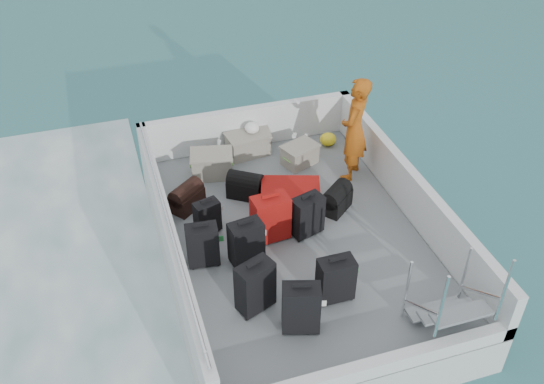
{
  "coord_description": "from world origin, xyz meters",
  "views": [
    {
      "loc": [
        -2.25,
        -5.98,
        6.22
      ],
      "look_at": [
        -0.17,
        0.55,
        1.0
      ],
      "focal_mm": 40.0,
      "sensor_mm": 36.0,
      "label": 1
    }
  ],
  "objects_px": {
    "suitcase_3": "(301,308)",
    "crate_2": "(252,143)",
    "suitcase_4": "(246,243)",
    "suitcase_7": "(307,216)",
    "suitcase_0": "(255,287)",
    "suitcase_8": "(290,196)",
    "suitcase_5": "(271,218)",
    "suitcase_6": "(336,280)",
    "passenger": "(354,130)",
    "suitcase_1": "(203,246)",
    "crate_3": "(300,155)",
    "suitcase_2": "(207,217)",
    "crate_1": "(246,145)",
    "crate_0": "(212,165)"
  },
  "relations": [
    {
      "from": "suitcase_3",
      "to": "crate_2",
      "type": "relative_size",
      "value": 1.2
    },
    {
      "from": "suitcase_4",
      "to": "suitcase_7",
      "type": "xyz_separation_m",
      "value": [
        0.95,
        0.3,
        -0.01
      ]
    },
    {
      "from": "suitcase_0",
      "to": "suitcase_8",
      "type": "bearing_deg",
      "value": 37.17
    },
    {
      "from": "suitcase_5",
      "to": "suitcase_6",
      "type": "distance_m",
      "value": 1.37
    },
    {
      "from": "suitcase_0",
      "to": "passenger",
      "type": "relative_size",
      "value": 0.42
    },
    {
      "from": "suitcase_1",
      "to": "crate_3",
      "type": "relative_size",
      "value": 1.18
    },
    {
      "from": "suitcase_8",
      "to": "crate_2",
      "type": "relative_size",
      "value": 1.54
    },
    {
      "from": "crate_3",
      "to": "suitcase_1",
      "type": "bearing_deg",
      "value": -137.81
    },
    {
      "from": "suitcase_6",
      "to": "suitcase_8",
      "type": "height_order",
      "value": "suitcase_6"
    },
    {
      "from": "suitcase_2",
      "to": "crate_3",
      "type": "distance_m",
      "value": 2.15
    },
    {
      "from": "suitcase_3",
      "to": "crate_2",
      "type": "bearing_deg",
      "value": 99.1
    },
    {
      "from": "passenger",
      "to": "suitcase_4",
      "type": "bearing_deg",
      "value": -15.5
    },
    {
      "from": "suitcase_5",
      "to": "suitcase_7",
      "type": "relative_size",
      "value": 1.13
    },
    {
      "from": "crate_1",
      "to": "suitcase_1",
      "type": "bearing_deg",
      "value": -117.85
    },
    {
      "from": "suitcase_3",
      "to": "suitcase_1",
      "type": "bearing_deg",
      "value": 137.58
    },
    {
      "from": "suitcase_7",
      "to": "crate_1",
      "type": "height_order",
      "value": "suitcase_7"
    },
    {
      "from": "crate_3",
      "to": "passenger",
      "type": "xyz_separation_m",
      "value": [
        0.66,
        -0.54,
        0.68
      ]
    },
    {
      "from": "suitcase_5",
      "to": "crate_0",
      "type": "bearing_deg",
      "value": 98.58
    },
    {
      "from": "suitcase_2",
      "to": "suitcase_3",
      "type": "relative_size",
      "value": 0.75
    },
    {
      "from": "crate_1",
      "to": "crate_3",
      "type": "relative_size",
      "value": 1.12
    },
    {
      "from": "suitcase_8",
      "to": "crate_2",
      "type": "height_order",
      "value": "suitcase_8"
    },
    {
      "from": "suitcase_4",
      "to": "crate_2",
      "type": "height_order",
      "value": "suitcase_4"
    },
    {
      "from": "suitcase_2",
      "to": "suitcase_8",
      "type": "height_order",
      "value": "suitcase_2"
    },
    {
      "from": "suitcase_6",
      "to": "suitcase_8",
      "type": "xyz_separation_m",
      "value": [
        0.08,
        1.91,
        -0.14
      ]
    },
    {
      "from": "suitcase_3",
      "to": "suitcase_8",
      "type": "height_order",
      "value": "suitcase_3"
    },
    {
      "from": "suitcase_0",
      "to": "crate_3",
      "type": "relative_size",
      "value": 1.33
    },
    {
      "from": "suitcase_6",
      "to": "passenger",
      "type": "distance_m",
      "value": 2.7
    },
    {
      "from": "suitcase_5",
      "to": "suitcase_6",
      "type": "bearing_deg",
      "value": -77.62
    },
    {
      "from": "suitcase_3",
      "to": "crate_2",
      "type": "distance_m",
      "value": 3.83
    },
    {
      "from": "crate_0",
      "to": "passenger",
      "type": "relative_size",
      "value": 0.37
    },
    {
      "from": "suitcase_6",
      "to": "crate_0",
      "type": "height_order",
      "value": "suitcase_6"
    },
    {
      "from": "suitcase_1",
      "to": "crate_2",
      "type": "xyz_separation_m",
      "value": [
        1.36,
        2.38,
        -0.14
      ]
    },
    {
      "from": "suitcase_0",
      "to": "crate_2",
      "type": "relative_size",
      "value": 1.25
    },
    {
      "from": "suitcase_8",
      "to": "crate_0",
      "type": "xyz_separation_m",
      "value": [
        -0.92,
        1.1,
        0.02
      ]
    },
    {
      "from": "crate_2",
      "to": "passenger",
      "type": "distance_m",
      "value": 1.83
    },
    {
      "from": "suitcase_0",
      "to": "suitcase_6",
      "type": "bearing_deg",
      "value": -30.33
    },
    {
      "from": "suitcase_0",
      "to": "crate_2",
      "type": "bearing_deg",
      "value": 52.44
    },
    {
      "from": "suitcase_1",
      "to": "passenger",
      "type": "xyz_separation_m",
      "value": [
        2.64,
        1.26,
        0.53
      ]
    },
    {
      "from": "suitcase_3",
      "to": "suitcase_4",
      "type": "relative_size",
      "value": 1.04
    },
    {
      "from": "suitcase_4",
      "to": "suitcase_6",
      "type": "distance_m",
      "value": 1.28
    },
    {
      "from": "suitcase_3",
      "to": "suitcase_6",
      "type": "relative_size",
      "value": 1.09
    },
    {
      "from": "suitcase_2",
      "to": "suitcase_6",
      "type": "relative_size",
      "value": 0.82
    },
    {
      "from": "suitcase_2",
      "to": "crate_3",
      "type": "relative_size",
      "value": 0.96
    },
    {
      "from": "suitcase_4",
      "to": "suitcase_5",
      "type": "bearing_deg",
      "value": 30.07
    },
    {
      "from": "suitcase_3",
      "to": "suitcase_7",
      "type": "distance_m",
      "value": 1.71
    },
    {
      "from": "suitcase_4",
      "to": "passenger",
      "type": "bearing_deg",
      "value": 25.03
    },
    {
      "from": "suitcase_1",
      "to": "suitcase_6",
      "type": "bearing_deg",
      "value": -32.22
    },
    {
      "from": "suitcase_2",
      "to": "suitcase_5",
      "type": "distance_m",
      "value": 0.89
    },
    {
      "from": "suitcase_4",
      "to": "suitcase_6",
      "type": "bearing_deg",
      "value": -56.48
    },
    {
      "from": "suitcase_0",
      "to": "suitcase_4",
      "type": "xyz_separation_m",
      "value": [
        0.12,
        0.81,
        -0.03
      ]
    }
  ]
}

